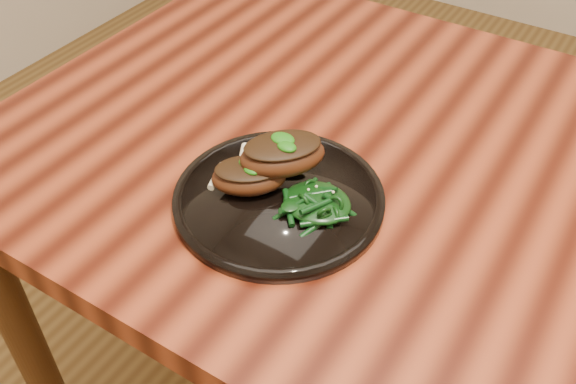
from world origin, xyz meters
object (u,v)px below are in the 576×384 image
(plate, at_px, (279,198))
(greens_heap, at_px, (317,199))
(lamb_chop_front, at_px, (248,175))
(desk, at_px, (559,269))

(plate, height_order, greens_heap, greens_heap)
(lamb_chop_front, bearing_deg, plate, 14.10)
(plate, bearing_deg, desk, 26.58)
(lamb_chop_front, distance_m, greens_heap, 0.09)
(desk, xyz_separation_m, lamb_chop_front, (-0.36, -0.17, 0.12))
(desk, relative_size, greens_heap, 19.04)
(desk, bearing_deg, plate, -153.42)
(plate, xyz_separation_m, lamb_chop_front, (-0.04, -0.01, 0.03))
(lamb_chop_front, xyz_separation_m, greens_heap, (0.09, 0.01, -0.01))
(desk, xyz_separation_m, plate, (-0.32, -0.16, 0.09))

